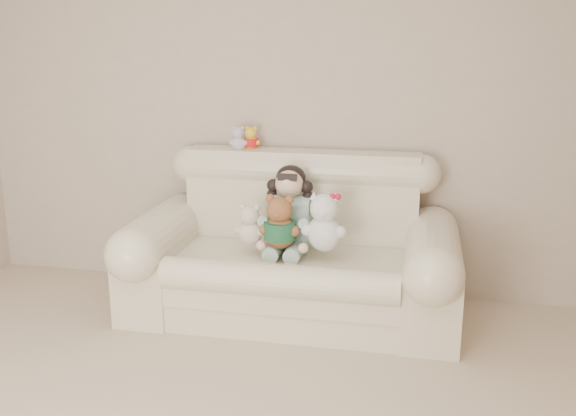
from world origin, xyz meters
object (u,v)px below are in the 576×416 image
Objects in this scene: white_cat at (324,216)px; sofa at (291,240)px; cream_teddy at (250,221)px; seated_child at (289,208)px; brown_teddy at (280,217)px.

sofa is at bearing 175.03° from white_cat.
white_cat is at bearing -3.33° from cream_teddy.
seated_child is at bearing 164.41° from white_cat.
seated_child is at bearing 84.08° from brown_teddy.
sofa is 4.85× the size of white_cat.
white_cat reaches higher than brown_teddy.
seated_child is 0.20m from brown_teddy.
seated_child is at bearing 38.58° from cream_teddy.
sofa is 0.21m from seated_child.
sofa is 3.73× the size of seated_child.
white_cat is 1.40× the size of cream_teddy.
seated_child reaches higher than cream_teddy.
cream_teddy is (-0.47, 0.01, -0.06)m from white_cat.
sofa reaches higher than seated_child.
sofa reaches higher than cream_teddy.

